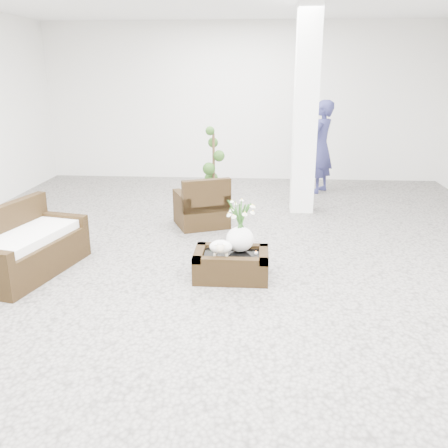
# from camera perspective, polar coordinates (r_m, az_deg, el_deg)

# --- Properties ---
(ground) EXTENTS (11.00, 11.00, 0.00)m
(ground) POSITION_cam_1_polar(r_m,az_deg,el_deg) (6.38, 0.07, -5.05)
(ground) COLOR gray
(ground) RESTS_ON ground
(column) EXTENTS (0.40, 0.40, 3.50)m
(column) POSITION_cam_1_polar(r_m,az_deg,el_deg) (8.74, 9.50, 12.72)
(column) COLOR white
(column) RESTS_ON ground
(coffee_table) EXTENTS (0.90, 0.60, 0.31)m
(coffee_table) POSITION_cam_1_polar(r_m,az_deg,el_deg) (6.01, 0.86, -4.89)
(coffee_table) COLOR black
(coffee_table) RESTS_ON ground
(sheep_figurine) EXTENTS (0.28, 0.23, 0.21)m
(sheep_figurine) POSITION_cam_1_polar(r_m,az_deg,el_deg) (5.83, -0.37, -2.85)
(sheep_figurine) COLOR white
(sheep_figurine) RESTS_ON coffee_table
(planter_narcissus) EXTENTS (0.44, 0.44, 0.80)m
(planter_narcissus) POSITION_cam_1_polar(r_m,az_deg,el_deg) (5.91, 1.90, 0.45)
(planter_narcissus) COLOR white
(planter_narcissus) RESTS_ON coffee_table
(tealight) EXTENTS (0.04, 0.04, 0.03)m
(tealight) POSITION_cam_1_polar(r_m,az_deg,el_deg) (5.96, 3.76, -3.36)
(tealight) COLOR white
(tealight) RESTS_ON coffee_table
(armchair) EXTENTS (1.01, 0.99, 0.83)m
(armchair) POSITION_cam_1_polar(r_m,az_deg,el_deg) (7.97, -2.68, 2.74)
(armchair) COLOR black
(armchair) RESTS_ON ground
(loveseat) EXTENTS (1.10, 1.72, 0.85)m
(loveseat) POSITION_cam_1_polar(r_m,az_deg,el_deg) (6.53, -22.05, -1.85)
(loveseat) COLOR black
(loveseat) RESTS_ON ground
(topiary) EXTENTS (0.39, 0.39, 1.47)m
(topiary) POSITION_cam_1_polar(r_m,az_deg,el_deg) (8.99, -1.22, 6.53)
(topiary) COLOR #214014
(topiary) RESTS_ON ground
(shopper) EXTENTS (0.74, 0.82, 1.89)m
(shopper) POSITION_cam_1_polar(r_m,az_deg,el_deg) (10.32, 11.25, 8.83)
(shopper) COLOR navy
(shopper) RESTS_ON ground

